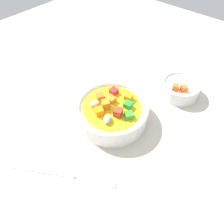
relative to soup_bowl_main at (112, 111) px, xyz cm
name	(u,v)px	position (x,y,z in cm)	size (l,w,h in cm)	color
ground_plane	(112,121)	(-0.01, 0.00, -3.76)	(140.00, 140.00, 2.00)	#BAB2A0
soup_bowl_main	(112,111)	(0.00, 0.00, 0.00)	(17.31, 17.31, 6.49)	white
spoon	(77,177)	(16.03, 4.68, -2.37)	(12.67, 19.53, 0.86)	silver
side_bowl_small	(180,88)	(-18.56, 8.11, -0.65)	(10.21, 10.21, 4.95)	white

